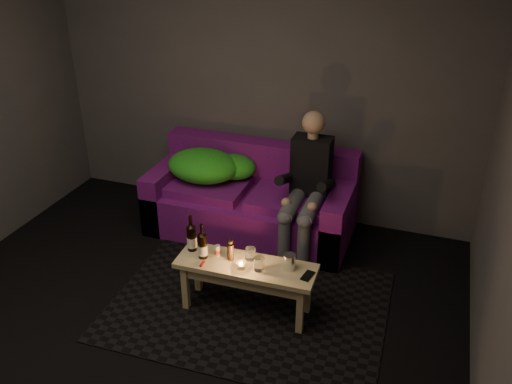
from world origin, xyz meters
TOP-DOWN VIEW (x-y plane):
  - floor at (0.00, 0.00)m, footprint 4.50×4.50m
  - room at (0.00, 0.47)m, footprint 4.50×4.50m
  - rug at (0.42, 0.75)m, footprint 2.06×1.53m
  - sofa at (0.07, 1.81)m, footprint 1.82×0.82m
  - green_blanket at (-0.34, 1.81)m, footprint 0.80×0.54m
  - person at (0.61, 1.67)m, footprint 0.33×0.75m
  - coffee_table at (0.42, 0.70)m, footprint 1.02×0.35m
  - beer_bottle_a at (-0.02, 0.75)m, footprint 0.07×0.07m
  - beer_bottle_b at (0.10, 0.68)m, footprint 0.07×0.07m
  - salt_shaker at (0.19, 0.74)m, footprint 0.05×0.05m
  - pepper_mill at (0.30, 0.72)m, footprint 0.06×0.06m
  - tumbler_back at (0.43, 0.77)m, footprint 0.09×0.09m
  - tealight at (0.41, 0.64)m, footprint 0.07×0.07m
  - tumbler_front at (0.53, 0.67)m, footprint 0.09×0.09m
  - steel_cup at (0.73, 0.75)m, footprint 0.10×0.10m
  - smartphone at (0.88, 0.71)m, footprint 0.08×0.14m
  - red_lighter at (0.13, 0.60)m, footprint 0.02×0.06m

SIDE VIEW (x-z plane):
  - floor at x=0.00m, z-range 0.00..0.00m
  - rug at x=0.42m, z-range 0.00..0.01m
  - sofa at x=0.07m, z-range -0.11..0.67m
  - coffee_table at x=0.42m, z-range 0.13..0.55m
  - smartphone at x=0.88m, z-range 0.41..0.42m
  - red_lighter at x=0.13m, z-range 0.41..0.42m
  - tealight at x=0.41m, z-range 0.41..0.46m
  - salt_shaker at x=0.19m, z-range 0.41..0.50m
  - tumbler_back at x=0.43m, z-range 0.41..0.50m
  - tumbler_front at x=0.53m, z-range 0.41..0.51m
  - steel_cup at x=0.73m, z-range 0.41..0.53m
  - pepper_mill at x=0.30m, z-range 0.41..0.54m
  - beer_bottle_b at x=0.10m, z-range 0.38..0.65m
  - beer_bottle_a at x=-0.02m, z-range 0.38..0.66m
  - green_blanket at x=-0.34m, z-range 0.45..0.72m
  - person at x=0.61m, z-range 0.02..1.23m
  - room at x=0.00m, z-range -0.61..3.89m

